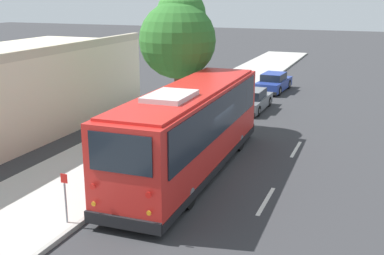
# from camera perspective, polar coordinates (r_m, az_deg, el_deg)

# --- Properties ---
(ground_plane) EXTENTS (160.00, 160.00, 0.00)m
(ground_plane) POSITION_cam_1_polar(r_m,az_deg,el_deg) (19.09, 0.94, -5.03)
(ground_plane) COLOR #333335
(sidewalk_slab) EXTENTS (80.00, 4.39, 0.15)m
(sidewalk_slab) POSITION_cam_1_polar(r_m,az_deg,el_deg) (20.69, -9.40, -3.37)
(sidewalk_slab) COLOR #B2AFA8
(sidewalk_slab) RESTS_ON ground
(curb_strip) EXTENTS (80.00, 0.14, 0.15)m
(curb_strip) POSITION_cam_1_polar(r_m,az_deg,el_deg) (19.68, -3.69, -4.18)
(curb_strip) COLOR #9D9A94
(curb_strip) RESTS_ON ground
(shuttle_bus) EXTENTS (11.36, 2.87, 3.49)m
(shuttle_bus) POSITION_cam_1_polar(r_m,az_deg,el_deg) (18.29, -0.18, 0.22)
(shuttle_bus) COLOR red
(shuttle_bus) RESTS_ON ground
(parked_sedan_gray) EXTENTS (4.31, 1.79, 1.27)m
(parked_sedan_gray) POSITION_cam_1_polar(r_m,az_deg,el_deg) (28.92, 7.02, 3.20)
(parked_sedan_gray) COLOR slate
(parked_sedan_gray) RESTS_ON ground
(parked_sedan_blue) EXTENTS (4.53, 1.90, 1.32)m
(parked_sedan_blue) POSITION_cam_1_polar(r_m,az_deg,el_deg) (34.87, 9.66, 5.26)
(parked_sedan_blue) COLOR navy
(parked_sedan_blue) RESTS_ON ground
(street_tree) EXTENTS (3.70, 3.70, 6.83)m
(street_tree) POSITION_cam_1_polar(r_m,az_deg,el_deg) (23.55, -1.64, 10.92)
(street_tree) COLOR brown
(street_tree) RESTS_ON sidewalk_slab
(sign_post_near) EXTENTS (0.06, 0.22, 1.54)m
(sign_post_near) POSITION_cam_1_polar(r_m,az_deg,el_deg) (14.72, -14.77, -8.05)
(sign_post_near) COLOR gray
(sign_post_near) RESTS_ON sidewalk_slab
(sign_post_far) EXTENTS (0.06, 0.22, 1.51)m
(sign_post_far) POSITION_cam_1_polar(r_m,az_deg,el_deg) (16.10, -11.02, -5.79)
(sign_post_far) COLOR gray
(sign_post_far) RESTS_ON sidewalk_slab
(lane_stripe_mid) EXTENTS (2.40, 0.14, 0.01)m
(lane_stripe_mid) POSITION_cam_1_polar(r_m,az_deg,el_deg) (16.52, 8.75, -8.59)
(lane_stripe_mid) COLOR silver
(lane_stripe_mid) RESTS_ON ground
(lane_stripe_ahead) EXTENTS (2.40, 0.14, 0.01)m
(lane_stripe_ahead) POSITION_cam_1_polar(r_m,az_deg,el_deg) (22.05, 12.23, -2.52)
(lane_stripe_ahead) COLOR silver
(lane_stripe_ahead) RESTS_ON ground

